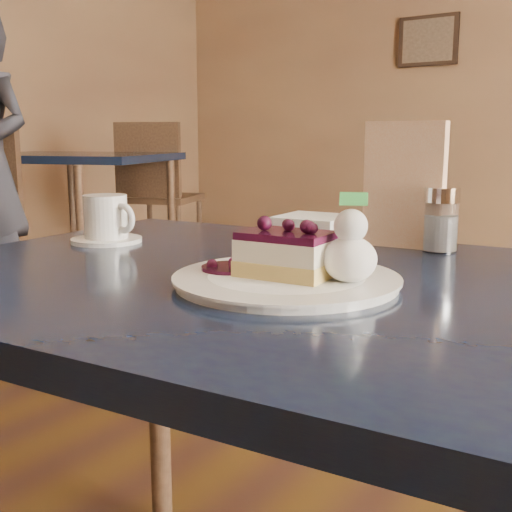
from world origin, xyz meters
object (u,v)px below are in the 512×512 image
Objects in this scene: dessert_plate at (286,281)px; cheesecake_slice at (287,254)px; bg_table_far_left at (79,275)px; coffee_set at (107,221)px; main_table at (302,332)px.

dessert_plate is 2.32× the size of cheesecake_slice.
cheesecake_slice is 0.06× the size of bg_table_far_left.
cheesecake_slice is at bearing -90.00° from dessert_plate.
cheesecake_slice is 0.91× the size of coffee_set.
cheesecake_slice reaches higher than dessert_plate.
cheesecake_slice reaches higher than main_table.
main_table is 3.31m from bg_table_far_left.
bg_table_far_left is at bearing 140.40° from cheesecake_slice.
coffee_set is (-0.45, 0.05, 0.12)m from main_table.
dessert_plate is 0.15× the size of bg_table_far_left.
bg_table_far_left is at bearing 141.74° from coffee_set.
coffee_set is at bearing 162.55° from cheesecake_slice.
dessert_plate is at bearing -12.60° from coffee_set.
coffee_set is at bearing -57.46° from bg_table_far_left.
cheesecake_slice is (0.00, -0.00, 0.04)m from dessert_plate.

